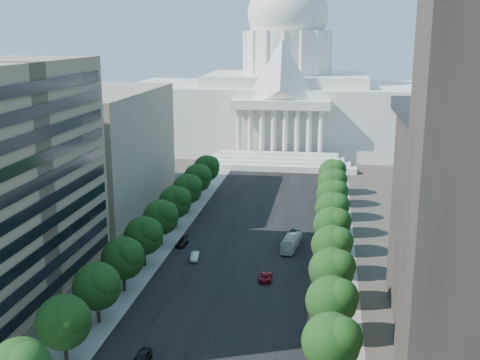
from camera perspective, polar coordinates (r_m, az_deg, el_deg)
The scene contains 33 objects.
road_asphalt at distance 144.33m, azimuth 1.44°, elevation -4.09°, with size 30.00×260.00×0.01m, color black.
sidewalk_left at distance 147.76m, azimuth -5.91°, elevation -3.74°, with size 8.00×260.00×0.02m, color gray.
sidewalk_right at distance 143.36m, azimuth 9.02°, elevation -4.39°, with size 8.00×260.00×0.02m, color gray.
capitol at distance 233.05m, azimuth 4.41°, elevation 7.80°, with size 120.00×56.00×73.00m.
office_block_left_far at distance 162.69m, azimuth -15.11°, elevation 2.94°, with size 38.00×52.00×30.00m, color gray.
tree_l_b at distance 86.89m, azimuth -16.24°, elevation -12.71°, with size 7.79×7.60×9.97m.
tree_l_c at distance 96.83m, azimuth -13.27°, elevation -9.67°, with size 7.79×7.60×9.97m.
tree_l_d at distance 107.19m, azimuth -10.91°, elevation -7.19°, with size 7.79×7.60×9.97m.
tree_l_e at distance 117.86m, azimuth -8.99°, elevation -5.15°, with size 7.79×7.60×9.97m.
tree_l_f at distance 128.76m, azimuth -7.40°, elevation -3.44°, with size 7.79×7.60×9.97m.
tree_l_g at distance 139.85m, azimuth -6.07°, elevation -2.00°, with size 7.79×7.60×9.97m.
tree_l_h at distance 151.07m, azimuth -4.93°, elevation -0.77°, with size 7.79×7.60×9.97m.
tree_l_i at distance 162.41m, azimuth -3.95°, elevation 0.29°, with size 7.79×7.60×9.97m.
tree_l_j at distance 173.83m, azimuth -3.10°, elevation 1.21°, with size 7.79×7.60×9.97m.
tree_r_b at distance 79.75m, azimuth 8.87°, elevation -14.82°, with size 7.79×7.60×9.97m.
tree_r_c at distance 90.48m, azimuth 8.87°, elevation -11.19°, with size 7.79×7.60×9.97m.
tree_r_d at distance 101.49m, azimuth 8.86°, elevation -8.33°, with size 7.79×7.60×9.97m.
tree_r_e at distance 112.70m, azimuth 8.86°, elevation -6.04°, with size 7.79×7.60×9.97m.
tree_r_f at distance 124.06m, azimuth 8.85°, elevation -4.17°, with size 7.79×7.60×9.97m.
tree_r_g at distance 135.53m, azimuth 8.85°, elevation -2.61°, with size 7.79×7.60×9.97m.
tree_r_h at distance 147.08m, azimuth 8.85°, elevation -1.29°, with size 7.79×7.60×9.97m.
tree_r_i at distance 158.70m, azimuth 8.84°, elevation -0.17°, with size 7.79×7.60×9.97m.
tree_r_j at distance 170.37m, azimuth 8.84°, elevation 0.80°, with size 7.79×7.60×9.97m.
streetlight_b at distance 90.06m, azimuth 9.87°, elevation -11.80°, with size 2.61×0.44×9.00m.
streetlight_c at distance 113.13m, azimuth 9.64°, elevation -6.34°, with size 2.61×0.44×9.00m.
streetlight_d at distance 136.88m, azimuth 9.49°, elevation -2.74°, with size 2.61×0.44×9.00m.
streetlight_e at distance 161.00m, azimuth 9.39°, elevation -0.22°, with size 2.61×0.44×9.00m.
streetlight_f at distance 185.36m, azimuth 9.32°, elevation 1.64°, with size 2.61×0.44×9.00m.
car_dark_a at distance 87.42m, azimuth -9.28°, elevation -16.32°, with size 1.94×4.81×1.64m, color black.
car_silver at distance 121.86m, azimuth -4.28°, elevation -7.22°, with size 1.57×4.49×1.48m, color #9CA0A3.
car_red at distance 112.30m, azimuth 2.44°, elevation -9.12°, with size 2.24×4.87×1.35m, color maroon.
car_dark_b at distance 129.87m, azimuth -5.50°, elevation -5.91°, with size 1.94×4.78×1.39m, color black.
city_bus at distance 127.78m, azimuth 4.89°, elevation -5.85°, with size 2.52×10.79×3.00m, color silver.
Camera 1 is at (16.86, -46.25, 44.54)m, focal length 45.00 mm.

